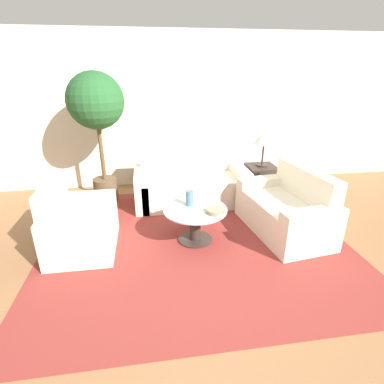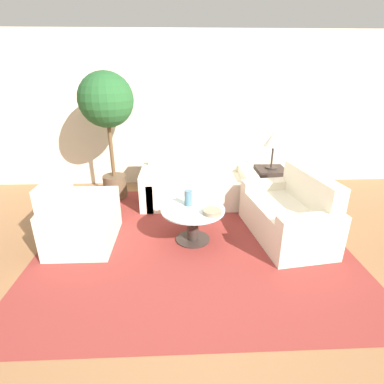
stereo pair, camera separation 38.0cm
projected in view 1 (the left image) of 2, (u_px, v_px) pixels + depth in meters
ground_plane at (208, 272)px, 3.18m from camera, size 14.00×14.00×0.00m
wall_back at (178, 112)px, 5.23m from camera, size 10.00×0.06×2.60m
rug at (195, 239)px, 3.78m from camera, size 3.68×3.28×0.01m
sofa_main at (191, 184)px, 4.80m from camera, size 1.75×0.80×0.85m
armchair at (77, 228)px, 3.50m from camera, size 0.74×0.93×0.82m
loveseat at (288, 211)px, 3.91m from camera, size 0.93×1.41×0.84m
coffee_table at (195, 220)px, 3.67m from camera, size 0.78×0.78×0.43m
side_table at (260, 181)px, 4.99m from camera, size 0.45×0.45×0.53m
table_lamp at (264, 138)px, 4.71m from camera, size 0.30×0.30×0.60m
potted_plant at (96, 109)px, 4.37m from camera, size 0.82×0.82×1.99m
vase at (190, 198)px, 3.67m from camera, size 0.09×0.09×0.20m
bowl at (215, 211)px, 3.50m from camera, size 0.22×0.22×0.05m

